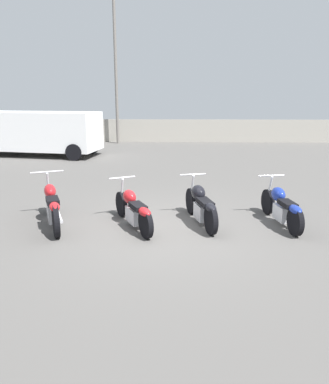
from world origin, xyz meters
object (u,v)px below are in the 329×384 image
motorcycle_slot_2 (201,205)px  motorcycle_slot_0 (52,206)px  motorcycle_slot_1 (134,209)px  parked_van (39,131)px  light_pole_left (115,49)px  motorcycle_slot_3 (282,207)px

motorcycle_slot_2 → motorcycle_slot_0: bearing=169.5°
motorcycle_slot_0 → motorcycle_slot_1: 1.72m
motorcycle_slot_1 → motorcycle_slot_2: motorcycle_slot_2 is taller
parked_van → motorcycle_slot_1: bearing=-141.0°
light_pole_left → motorcycle_slot_1: light_pole_left is taller
light_pole_left → motorcycle_slot_3: size_ratio=4.39×
motorcycle_slot_2 → parked_van: parked_van is taller
light_pole_left → motorcycle_slot_2: 14.76m
light_pole_left → motorcycle_slot_2: light_pole_left is taller
light_pole_left → parked_van: bearing=-122.9°
light_pole_left → motorcycle_slot_3: bearing=-67.7°
motorcycle_slot_0 → motorcycle_slot_2: bearing=-19.3°
motorcycle_slot_1 → motorcycle_slot_2: 1.44m
light_pole_left → motorcycle_slot_2: bearing=-74.1°
motorcycle_slot_2 → light_pole_left: bearing=91.6°
light_pole_left → motorcycle_slot_1: 14.70m
motorcycle_slot_3 → parked_van: 12.37m
motorcycle_slot_0 → motorcycle_slot_3: bearing=-20.6°
motorcycle_slot_1 → motorcycle_slot_0: bearing=152.0°
motorcycle_slot_3 → motorcycle_slot_0: bearing=173.9°
light_pole_left → parked_van: 6.60m
motorcycle_slot_0 → motorcycle_slot_2: size_ratio=1.08×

